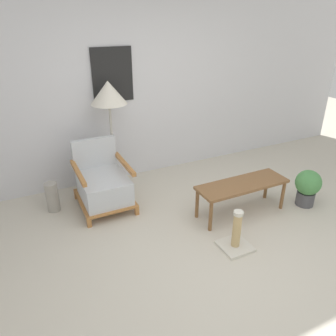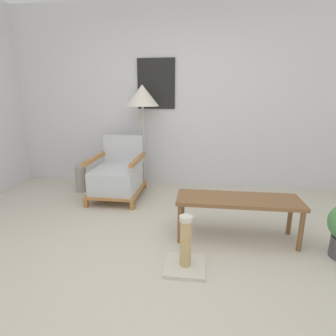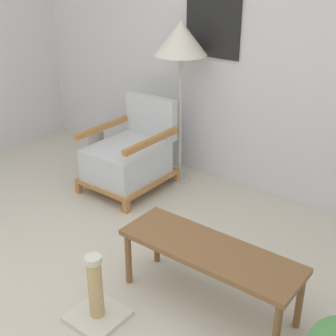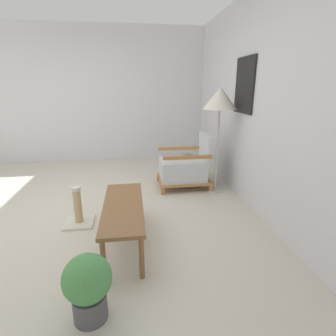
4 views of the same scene
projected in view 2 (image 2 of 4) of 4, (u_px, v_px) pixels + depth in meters
The scene contains 7 objects.
ground_plane at pixel (153, 282), 1.98m from camera, with size 14.00×14.00×0.00m, color beige.
wall_back at pixel (181, 98), 3.93m from camera, with size 8.00×0.09×2.70m.
armchair at pixel (118, 176), 3.60m from camera, with size 0.65×0.78×0.83m.
floor_lamp at pixel (142, 98), 3.70m from camera, with size 0.48×0.48×1.53m.
coffee_table at pixel (238, 203), 2.51m from camera, with size 1.17×0.39×0.43m.
vase at pixel (81, 179), 3.87m from camera, with size 0.16×0.16×0.39m, color #9E998E.
scratching_post at pixel (185, 252), 2.12m from camera, with size 0.33×0.33×0.46m.
Camera 2 is at (0.33, -1.66, 1.35)m, focal length 28.00 mm.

